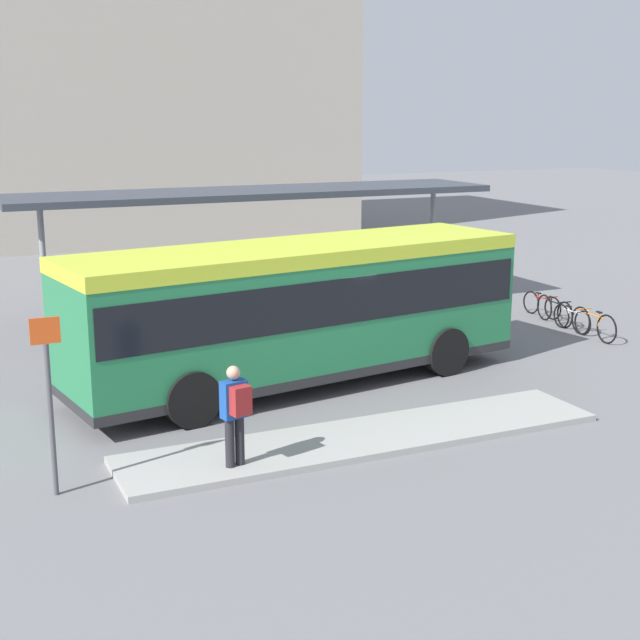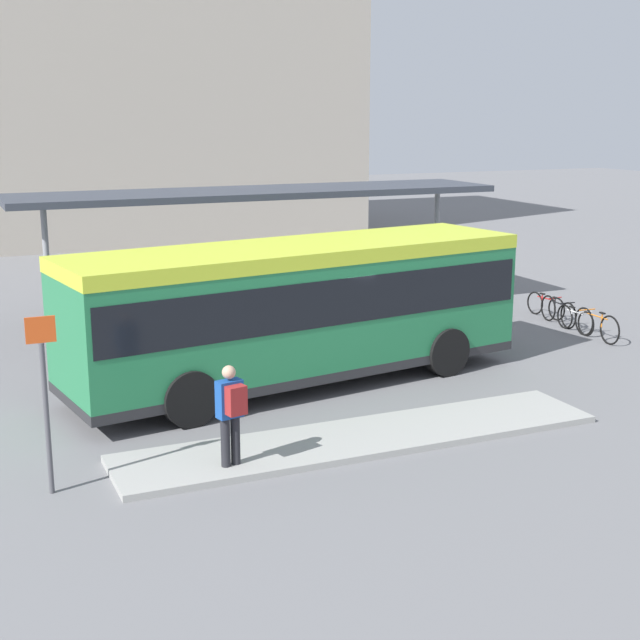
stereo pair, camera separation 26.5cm
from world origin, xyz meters
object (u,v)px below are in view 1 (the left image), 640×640
at_px(potted_planter_near_shelter, 393,302).
at_px(bicycle_orange, 593,324).
at_px(city_bus, 299,303).
at_px(bicycle_black, 555,311).
at_px(bicycle_red, 542,305).
at_px(platform_sign, 50,398).
at_px(pedestrian_waiting, 236,410).
at_px(bicycle_white, 572,319).

bearing_deg(potted_planter_near_shelter, bicycle_orange, -38.57).
xyz_separation_m(city_bus, bicycle_orange, (8.51, 0.45, -1.40)).
relative_size(bicycle_black, bicycle_red, 1.10).
distance_m(bicycle_black, platform_sign, 15.63).
bearing_deg(bicycle_orange, pedestrian_waiting, 114.41).
bearing_deg(pedestrian_waiting, bicycle_black, -73.20).
bearing_deg(bicycle_black, city_bus, -69.75).
bearing_deg(bicycle_white, platform_sign, -68.17).
bearing_deg(city_bus, platform_sign, -155.21).
bearing_deg(bicycle_black, potted_planter_near_shelter, -103.38).
bearing_deg(pedestrian_waiting, bicycle_orange, -80.10).
height_order(bicycle_black, platform_sign, platform_sign).
bearing_deg(potted_planter_near_shelter, bicycle_black, -19.25).
distance_m(city_bus, bicycle_white, 8.78).
distance_m(bicycle_orange, bicycle_white, 0.89).
distance_m(pedestrian_waiting, bicycle_white, 12.70).
bearing_deg(city_bus, bicycle_black, 5.71).
relative_size(bicycle_orange, bicycle_white, 1.14).
relative_size(city_bus, bicycle_red, 6.55).
distance_m(bicycle_white, potted_planter_near_shelter, 4.82).
distance_m(bicycle_orange, potted_planter_near_shelter, 5.28).
bearing_deg(potted_planter_near_shelter, pedestrian_waiting, -132.79).
bearing_deg(bicycle_white, city_bus, -78.98).
relative_size(pedestrian_waiting, bicycle_white, 1.08).
relative_size(city_bus, bicycle_orange, 5.77).
relative_size(bicycle_black, platform_sign, 0.62).
xyz_separation_m(bicycle_white, platform_sign, (-14.25, -5.10, 1.22)).
relative_size(city_bus, bicycle_black, 5.95).
xyz_separation_m(city_bus, pedestrian_waiting, (-2.88, -4.13, -0.69)).
xyz_separation_m(bicycle_black, platform_sign, (-14.39, -5.99, 1.18)).
bearing_deg(city_bus, pedestrian_waiting, -133.62).
distance_m(bicycle_orange, platform_sign, 14.86).
relative_size(pedestrian_waiting, platform_sign, 0.60).
xyz_separation_m(city_bus, potted_planter_near_shelter, (4.39, 3.73, -1.07)).
height_order(bicycle_orange, bicycle_white, bicycle_orange).
bearing_deg(platform_sign, potted_planter_near_shelter, 36.62).
distance_m(bicycle_orange, bicycle_black, 1.79).
height_order(pedestrian_waiting, bicycle_black, pedestrian_waiting).
xyz_separation_m(bicycle_white, bicycle_red, (0.41, 1.79, 0.00)).
height_order(bicycle_orange, potted_planter_near_shelter, potted_planter_near_shelter).
relative_size(bicycle_orange, bicycle_black, 1.03).
height_order(pedestrian_waiting, potted_planter_near_shelter, pedestrian_waiting).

